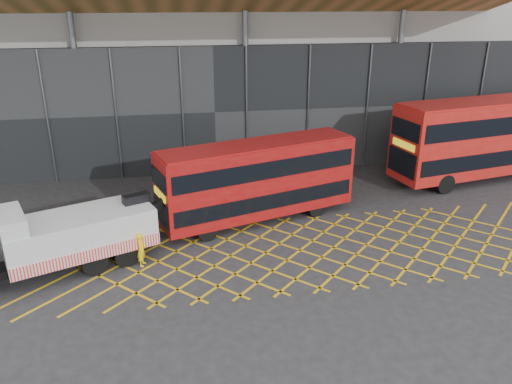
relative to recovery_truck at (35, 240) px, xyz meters
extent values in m
plane|color=#272729|center=(6.35, 0.43, -1.70)|extent=(120.00, 120.00, 0.00)
cube|color=gold|center=(1.55, 0.43, -1.70)|extent=(7.16, 7.16, 0.01)
cube|color=gold|center=(1.55, 0.43, -1.70)|extent=(7.16, 7.16, 0.01)
cube|color=gold|center=(3.15, 0.43, -1.70)|extent=(7.16, 7.16, 0.01)
cube|color=gold|center=(3.15, 0.43, -1.70)|extent=(7.16, 7.16, 0.01)
cube|color=gold|center=(4.75, 0.43, -1.70)|extent=(7.16, 7.16, 0.01)
cube|color=gold|center=(4.75, 0.43, -1.70)|extent=(7.16, 7.16, 0.01)
cube|color=gold|center=(6.35, 0.43, -1.70)|extent=(7.16, 7.16, 0.01)
cube|color=gold|center=(6.35, 0.43, -1.70)|extent=(7.16, 7.16, 0.01)
cube|color=gold|center=(7.95, 0.43, -1.70)|extent=(7.16, 7.16, 0.01)
cube|color=gold|center=(7.95, 0.43, -1.70)|extent=(7.16, 7.16, 0.01)
cube|color=gold|center=(9.55, 0.43, -1.70)|extent=(7.16, 7.16, 0.01)
cube|color=gold|center=(9.55, 0.43, -1.70)|extent=(7.16, 7.16, 0.01)
cube|color=gold|center=(11.15, 0.43, -1.70)|extent=(7.16, 7.16, 0.01)
cube|color=gold|center=(11.15, 0.43, -1.70)|extent=(7.16, 7.16, 0.01)
cube|color=gold|center=(12.75, 0.43, -1.70)|extent=(7.16, 7.16, 0.01)
cube|color=gold|center=(12.75, 0.43, -1.70)|extent=(7.16, 7.16, 0.01)
cube|color=gold|center=(14.35, 0.43, -1.70)|extent=(7.16, 7.16, 0.01)
cube|color=gold|center=(14.35, 0.43, -1.70)|extent=(7.16, 7.16, 0.01)
cube|color=gold|center=(15.95, 0.43, -1.70)|extent=(7.16, 7.16, 0.01)
cube|color=gold|center=(15.95, 0.43, -1.70)|extent=(7.16, 7.16, 0.01)
cube|color=gold|center=(17.55, 0.43, -1.70)|extent=(7.16, 7.16, 0.01)
cube|color=gold|center=(17.55, 0.43, -1.70)|extent=(7.16, 7.16, 0.01)
cube|color=gold|center=(19.15, 0.43, -1.70)|extent=(7.16, 7.16, 0.01)
cube|color=gold|center=(19.15, 0.43, -1.70)|extent=(7.16, 7.16, 0.01)
cube|color=gold|center=(20.75, 0.43, -1.70)|extent=(7.16, 7.16, 0.01)
cube|color=gold|center=(20.75, 0.43, -1.70)|extent=(7.16, 7.16, 0.01)
cube|color=gray|center=(8.35, 19.43, 7.30)|extent=(55.00, 14.00, 18.00)
cube|color=black|center=(8.35, 12.13, 2.30)|extent=(55.00, 0.80, 8.00)
cylinder|color=#595B60|center=(0.35, 11.93, 3.30)|extent=(0.36, 0.36, 10.00)
cylinder|color=#595B60|center=(10.35, 11.93, 3.30)|extent=(0.36, 0.36, 10.00)
cylinder|color=#595B60|center=(20.35, 11.93, 3.30)|extent=(0.36, 0.36, 10.00)
cube|color=black|center=(0.38, 0.16, -1.02)|extent=(8.88, 4.41, 0.34)
cube|color=silver|center=(1.63, 0.68, -0.10)|extent=(6.48, 4.53, 1.55)
cube|color=red|center=(2.11, -0.47, -0.68)|extent=(5.57, 2.35, 0.53)
cube|color=silver|center=(-0.69, -0.28, 1.01)|extent=(1.78, 2.52, 0.68)
cube|color=black|center=(3.96, 1.64, 0.82)|extent=(1.26, 0.89, 0.48)
cube|color=black|center=(4.86, 2.01, 0.33)|extent=(2.09, 1.12, 1.05)
cylinder|color=black|center=(3.46, 0.33, -1.17)|extent=(1.11, 0.72, 1.07)
cylinder|color=black|center=(2.68, 2.21, -1.17)|extent=(1.11, 0.72, 1.07)
cube|color=maroon|center=(9.79, 4.05, 0.56)|extent=(10.33, 5.29, 3.56)
cube|color=black|center=(9.79, 4.05, -0.28)|extent=(9.96, 5.23, 0.78)
cube|color=black|center=(9.79, 4.05, 1.37)|extent=(9.96, 5.23, 0.87)
cube|color=black|center=(4.96, 2.51, -0.23)|extent=(0.68, 1.98, 1.19)
cube|color=black|center=(4.96, 2.51, 1.37)|extent=(0.68, 1.98, 0.87)
cube|color=yellow|center=(4.95, 2.51, 0.64)|extent=(0.55, 1.58, 0.32)
cube|color=maroon|center=(9.79, 4.05, 2.36)|extent=(10.08, 5.05, 0.11)
cylinder|color=black|center=(7.04, 2.10, -1.22)|extent=(0.99, 0.55, 0.95)
cylinder|color=black|center=(6.42, 4.05, -1.22)|extent=(0.99, 0.55, 0.95)
cylinder|color=black|center=(12.90, 3.97, -1.22)|extent=(0.99, 0.55, 0.95)
cylinder|color=black|center=(12.28, 5.91, -1.22)|extent=(0.99, 0.55, 0.95)
cube|color=#AD140F|center=(24.81, 7.90, 1.05)|extent=(12.63, 5.19, 4.34)
cube|color=black|center=(24.81, 7.90, 0.03)|extent=(12.16, 5.16, 0.95)
cube|color=black|center=(24.81, 7.90, 2.05)|extent=(12.16, 5.16, 1.06)
cube|color=black|center=(18.75, 6.70, 0.09)|extent=(0.55, 2.48, 1.46)
cube|color=black|center=(18.75, 6.70, 2.05)|extent=(0.55, 2.48, 1.06)
cube|color=yellow|center=(18.74, 6.69, 1.15)|extent=(0.45, 1.97, 0.39)
cube|color=#AD140F|center=(24.81, 7.90, 3.26)|extent=(12.35, 4.92, 0.13)
cylinder|color=black|center=(21.21, 5.88, -1.12)|extent=(1.21, 0.56, 1.16)
cylinder|color=black|center=(20.72, 8.39, -1.12)|extent=(1.21, 0.56, 1.16)
cylinder|color=black|center=(28.07, 9.85, -1.12)|extent=(1.21, 0.56, 1.16)
imported|color=yellow|center=(4.10, 0.26, -0.95)|extent=(0.47, 0.61, 1.51)
camera|label=1|loc=(5.86, -19.16, 9.22)|focal=35.00mm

